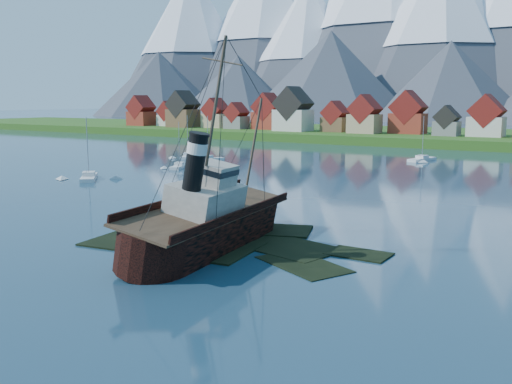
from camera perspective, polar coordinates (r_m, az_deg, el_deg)
The scene contains 11 objects.
ground at distance 60.34m, azimuth -4.98°, elevation -5.27°, with size 1400.00×1400.00×0.00m, color #1C3A4F.
shoal at distance 61.09m, azimuth -2.41°, elevation -5.40°, with size 31.71×21.24×1.14m.
shore_bank at distance 219.68m, azimuth 23.22°, elevation 4.56°, with size 600.00×80.00×3.20m, color #1D4814.
seawall at distance 182.40m, azimuth 21.22°, elevation 3.87°, with size 600.00×2.50×2.00m, color #3F3D38.
town at distance 210.11m, azimuth 13.55°, elevation 7.32°, with size 250.96×16.69×17.30m.
tugboat_wreck at distance 59.33m, azimuth -4.31°, elevation -2.72°, with size 6.54×28.17×22.32m.
sailboat_a at distance 113.28m, azimuth -16.36°, elevation 1.35°, with size 8.83×9.03×12.34m.
sailboat_b at distance 142.35m, azimuth -4.82°, elevation 3.23°, with size 6.06×7.81×11.63m.
sailboat_c at distance 149.78m, azimuth -6.82°, elevation 3.49°, with size 6.34×8.96×11.60m.
sailboat_e at distance 147.78m, azimuth 16.26°, elevation 3.11°, with size 4.74×10.30×11.59m.
sailboat_f at distance 128.07m, azimuth -7.65°, elevation 2.50°, with size 5.07×8.37×10.73m.
Camera 1 is at (35.74, -46.23, 15.08)m, focal length 40.00 mm.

